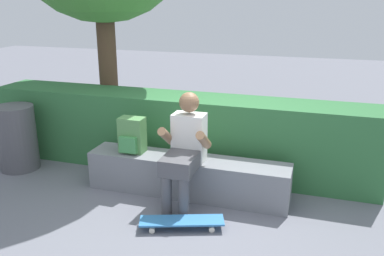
{
  "coord_description": "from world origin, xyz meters",
  "views": [
    {
      "loc": [
        1.3,
        -3.51,
        2.11
      ],
      "look_at": [
        0.04,
        0.49,
        0.76
      ],
      "focal_mm": 38.25,
      "sensor_mm": 36.0,
      "label": 1
    }
  ],
  "objects_px": {
    "bench_main": "(187,176)",
    "person_skater": "(185,147)",
    "backpack_on_bench": "(132,136)",
    "skateboard_near_person": "(182,221)",
    "trash_bin": "(17,138)"
  },
  "relations": [
    {
      "from": "bench_main",
      "to": "person_skater",
      "type": "distance_m",
      "value": 0.47
    },
    {
      "from": "bench_main",
      "to": "backpack_on_bench",
      "type": "height_order",
      "value": "backpack_on_bench"
    },
    {
      "from": "backpack_on_bench",
      "to": "skateboard_near_person",
      "type": "bearing_deg",
      "value": -40.0
    },
    {
      "from": "bench_main",
      "to": "backpack_on_bench",
      "type": "distance_m",
      "value": 0.77
    },
    {
      "from": "bench_main",
      "to": "person_skater",
      "type": "height_order",
      "value": "person_skater"
    },
    {
      "from": "bench_main",
      "to": "skateboard_near_person",
      "type": "relative_size",
      "value": 2.73
    },
    {
      "from": "skateboard_near_person",
      "to": "backpack_on_bench",
      "type": "height_order",
      "value": "backpack_on_bench"
    },
    {
      "from": "person_skater",
      "to": "skateboard_near_person",
      "type": "bearing_deg",
      "value": -75.11
    },
    {
      "from": "bench_main",
      "to": "trash_bin",
      "type": "height_order",
      "value": "trash_bin"
    },
    {
      "from": "person_skater",
      "to": "skateboard_near_person",
      "type": "height_order",
      "value": "person_skater"
    },
    {
      "from": "backpack_on_bench",
      "to": "trash_bin",
      "type": "height_order",
      "value": "backpack_on_bench"
    },
    {
      "from": "bench_main",
      "to": "backpack_on_bench",
      "type": "relative_size",
      "value": 5.61
    },
    {
      "from": "bench_main",
      "to": "person_skater",
      "type": "xyz_separation_m",
      "value": [
        0.04,
        -0.2,
        0.42
      ]
    },
    {
      "from": "person_skater",
      "to": "backpack_on_bench",
      "type": "relative_size",
      "value": 2.95
    },
    {
      "from": "person_skater",
      "to": "trash_bin",
      "type": "distance_m",
      "value": 2.34
    }
  ]
}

